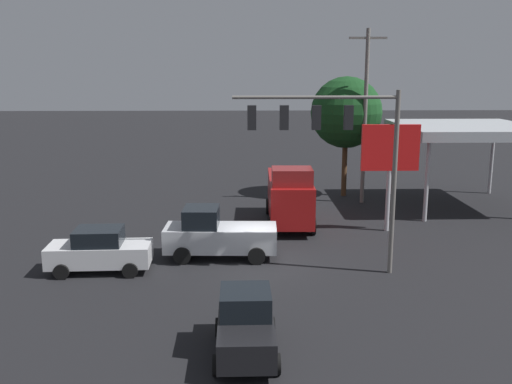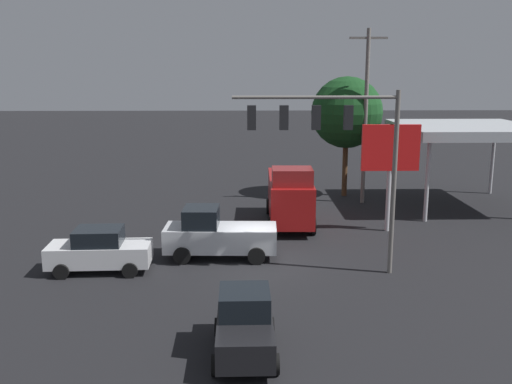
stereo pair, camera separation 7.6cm
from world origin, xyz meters
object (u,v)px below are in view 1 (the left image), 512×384
Objects in this scene: traffic_signal_assembly at (333,137)px; pickup_parked at (217,234)px; price_sign at (390,152)px; street_tree at (346,113)px; hatchback_crossing at (246,324)px; utility_pole at (365,113)px; delivery_truck at (290,195)px; sedan_far at (100,250)px.

pickup_parked is (4.94, -2.25, -4.83)m from traffic_signal_assembly.
price_sign is at bearing -152.54° from pickup_parked.
hatchback_crossing is at bearing 72.68° from street_tree.
traffic_signal_assembly is 1.49× the size of pickup_parked.
street_tree reaches higher than traffic_signal_assembly.
utility_pole is 22.41m from hatchback_crossing.
price_sign is 16.07m from hatchback_crossing.
pickup_parked is at bearing 58.01° from street_tree.
traffic_signal_assembly is 7.94m from price_sign.
traffic_signal_assembly is 1.14× the size of delivery_truck.
delivery_truck is at bearing 45.51° from utility_pole.
utility_pole is at bearing -139.69° from sedan_far.
street_tree is at bearing -69.31° from utility_pole.
utility_pole is at bearing -107.45° from traffic_signal_assembly.
street_tree is (-13.35, -15.07, 4.83)m from sedan_far.
traffic_signal_assembly is 0.95× the size of street_tree.
pickup_parked is 1.38× the size of hatchback_crossing.
pickup_parked is 5.35m from sedan_far.
pickup_parked is at bearing -32.53° from delivery_truck.
pickup_parked is (9.09, 4.33, -3.22)m from price_sign.
hatchback_crossing is (7.83, 13.62, -3.39)m from price_sign.
utility_pole reaches higher than traffic_signal_assembly.
price_sign is at bearing -158.59° from sedan_far.
sedan_far is at bearing -140.57° from hatchback_crossing.
traffic_signal_assembly is 9.10m from delivery_truck.
sedan_far is at bearing -2.71° from traffic_signal_assembly.
price_sign is at bearing 76.40° from delivery_truck.
delivery_truck is (-3.86, -5.73, 0.58)m from pickup_parked.
street_tree is (0.79, -8.97, 1.45)m from price_sign.
delivery_truck reaches higher than hatchback_crossing.
traffic_signal_assembly reaches higher than price_sign.
delivery_truck is (-2.60, -15.03, 0.75)m from hatchback_crossing.
traffic_signal_assembly is 9.39m from hatchback_crossing.
hatchback_crossing is 15.27m from delivery_truck.
hatchback_crossing is at bearing -8.40° from delivery_truck.
utility_pole is 15.15m from pickup_parked.
utility_pole reaches higher than sedan_far.
sedan_far is at bearing 42.23° from utility_pole.
price_sign is at bearing 149.54° from hatchback_crossing.
sedan_far is (14.18, 12.87, -4.94)m from utility_pole.
sedan_far is at bearing 23.34° from price_sign.
sedan_far is (9.99, -0.47, -4.99)m from traffic_signal_assembly.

